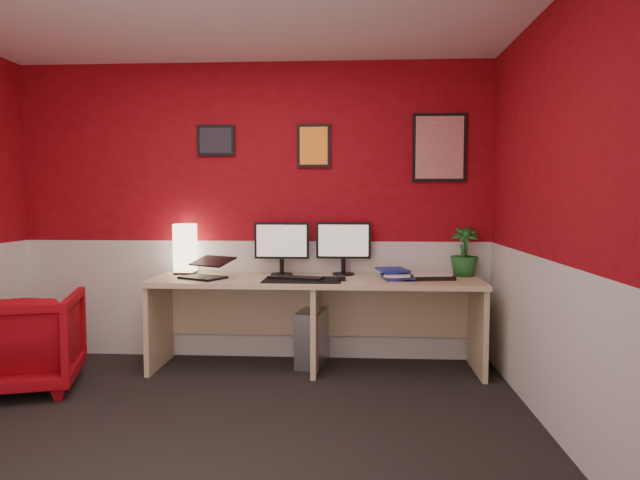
% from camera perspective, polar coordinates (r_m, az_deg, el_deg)
% --- Properties ---
extents(ground, '(4.00, 3.50, 0.01)m').
position_cam_1_polar(ground, '(3.45, -11.90, -19.15)').
color(ground, black).
rests_on(ground, ground).
extents(wall_back, '(4.00, 0.01, 2.50)m').
position_cam_1_polar(wall_back, '(4.88, -6.67, 2.83)').
color(wall_back, maroon).
rests_on(wall_back, ground).
extents(wall_right, '(0.01, 3.50, 2.50)m').
position_cam_1_polar(wall_right, '(3.26, 23.99, 1.88)').
color(wall_right, maroon).
rests_on(wall_right, ground).
extents(wainscot_back, '(4.00, 0.01, 1.00)m').
position_cam_1_polar(wainscot_back, '(4.95, -6.61, -5.88)').
color(wainscot_back, silver).
rests_on(wainscot_back, ground).
extents(wainscot_right, '(0.01, 3.50, 1.00)m').
position_cam_1_polar(wainscot_right, '(3.37, 23.52, -10.98)').
color(wainscot_right, silver).
rests_on(wainscot_right, ground).
extents(desk, '(2.60, 0.65, 0.73)m').
position_cam_1_polar(desk, '(4.58, -0.44, -8.40)').
color(desk, '#D3B687').
rests_on(desk, ground).
extents(shoji_lamp, '(0.16, 0.16, 0.40)m').
position_cam_1_polar(shoji_lamp, '(4.90, -13.32, -0.99)').
color(shoji_lamp, '#FFE5B2').
rests_on(shoji_lamp, desk).
extents(laptop, '(0.40, 0.36, 0.22)m').
position_cam_1_polar(laptop, '(4.58, -11.65, -2.44)').
color(laptop, black).
rests_on(laptop, desk).
extents(monitor_left, '(0.45, 0.06, 0.58)m').
position_cam_1_polar(monitor_left, '(4.69, -3.86, -0.01)').
color(monitor_left, black).
rests_on(monitor_left, desk).
extents(monitor_right, '(0.45, 0.06, 0.58)m').
position_cam_1_polar(monitor_right, '(4.70, 2.35, 0.01)').
color(monitor_right, black).
rests_on(monitor_right, desk).
extents(desk_mat, '(0.60, 0.38, 0.01)m').
position_cam_1_polar(desk_mat, '(4.42, -1.76, -3.99)').
color(desk_mat, black).
rests_on(desk_mat, desk).
extents(keyboard, '(0.44, 0.24, 0.02)m').
position_cam_1_polar(keyboard, '(4.46, -2.41, -3.78)').
color(keyboard, black).
rests_on(keyboard, desk_mat).
extents(mouse, '(0.07, 0.10, 0.03)m').
position_cam_1_polar(mouse, '(4.40, 2.16, -3.80)').
color(mouse, black).
rests_on(mouse, desk_mat).
extents(book_bottom, '(0.26, 0.33, 0.03)m').
position_cam_1_polar(book_bottom, '(4.51, 6.31, -3.71)').
color(book_bottom, navy).
rests_on(book_bottom, desk).
extents(book_middle, '(0.23, 0.30, 0.02)m').
position_cam_1_polar(book_middle, '(4.50, 6.47, -3.43)').
color(book_middle, silver).
rests_on(book_middle, book_bottom).
extents(book_top, '(0.27, 0.33, 0.03)m').
position_cam_1_polar(book_top, '(4.51, 5.95, -3.08)').
color(book_top, navy).
rests_on(book_top, book_middle).
extents(zen_tray, '(0.38, 0.30, 0.03)m').
position_cam_1_polar(zen_tray, '(4.58, 10.90, -3.64)').
color(zen_tray, black).
rests_on(zen_tray, desk).
extents(potted_plant, '(0.26, 0.26, 0.40)m').
position_cam_1_polar(potted_plant, '(4.78, 14.23, -1.12)').
color(potted_plant, '#19591E').
rests_on(potted_plant, desk).
extents(pc_tower, '(0.27, 0.48, 0.45)m').
position_cam_1_polar(pc_tower, '(4.75, -0.74, -9.66)').
color(pc_tower, '#99999E').
rests_on(pc_tower, ground).
extents(armchair, '(0.94, 0.96, 0.70)m').
position_cam_1_polar(armchair, '(4.63, -27.63, -8.93)').
color(armchair, '#A40912').
rests_on(armchair, ground).
extents(art_left, '(0.32, 0.02, 0.26)m').
position_cam_1_polar(art_left, '(4.95, -10.37, 9.77)').
color(art_left, black).
rests_on(art_left, wall_back).
extents(art_center, '(0.28, 0.02, 0.36)m').
position_cam_1_polar(art_center, '(4.82, -0.63, 9.39)').
color(art_center, orange).
rests_on(art_center, wall_back).
extents(art_right, '(0.44, 0.02, 0.56)m').
position_cam_1_polar(art_right, '(4.86, 11.84, 9.03)').
color(art_right, red).
rests_on(art_right, wall_back).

